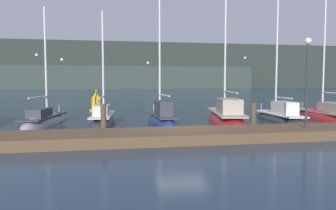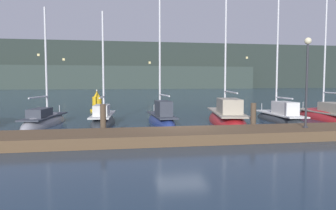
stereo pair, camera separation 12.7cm
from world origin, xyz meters
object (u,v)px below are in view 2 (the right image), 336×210
at_px(sailboat_berth_4, 162,121).
at_px(sailboat_berth_2, 44,123).
at_px(dock_lamppost, 307,68).
at_px(channel_buoy, 97,103).
at_px(sailboat_berth_3, 103,122).
at_px(sailboat_berth_5, 227,120).
at_px(sailboat_berth_7, 328,118).
at_px(sailboat_berth_6, 280,119).

bearing_deg(sailboat_berth_4, sailboat_berth_2, 175.74).
height_order(sailboat_berth_4, dock_lamppost, sailboat_berth_4).
height_order(sailboat_berth_4, channel_buoy, sailboat_berth_4).
height_order(sailboat_berth_3, sailboat_berth_4, sailboat_berth_4).
height_order(sailboat_berth_5, sailboat_berth_7, sailboat_berth_5).
xyz_separation_m(sailboat_berth_2, sailboat_berth_5, (11.32, -0.88, 0.07)).
xyz_separation_m(sailboat_berth_6, sailboat_berth_7, (3.76, 0.26, -0.06)).
bearing_deg(sailboat_berth_7, sailboat_berth_4, 179.58).
relative_size(sailboat_berth_5, channel_buoy, 6.67).
bearing_deg(sailboat_berth_3, sailboat_berth_5, -3.18).
distance_m(sailboat_berth_2, dock_lamppost, 15.04).
height_order(sailboat_berth_2, dock_lamppost, sailboat_berth_2).
relative_size(sailboat_berth_3, dock_lamppost, 1.79).
height_order(sailboat_berth_3, channel_buoy, sailboat_berth_3).
bearing_deg(sailboat_berth_5, sailboat_berth_7, 2.02).
distance_m(sailboat_berth_2, channel_buoy, 9.32).
bearing_deg(dock_lamppost, channel_buoy, 123.05).
height_order(sailboat_berth_2, sailboat_berth_7, sailboat_berth_7).
bearing_deg(sailboat_berth_5, sailboat_berth_2, 175.55).
bearing_deg(sailboat_berth_5, sailboat_berth_6, 0.10).
xyz_separation_m(sailboat_berth_2, sailboat_berth_3, (3.51, -0.45, 0.04)).
xyz_separation_m(sailboat_berth_6, channel_buoy, (-12.20, 9.73, 0.53)).
distance_m(sailboat_berth_3, sailboat_berth_4, 3.62).
xyz_separation_m(sailboat_berth_6, dock_lamppost, (-1.99, -5.95, 3.08)).
bearing_deg(sailboat_berth_4, channel_buoy, 114.64).
relative_size(sailboat_berth_6, sailboat_berth_7, 0.90).
height_order(sailboat_berth_6, dock_lamppost, sailboat_berth_6).
relative_size(channel_buoy, dock_lamppost, 0.45).
bearing_deg(sailboat_berth_5, channel_buoy, 131.07).
relative_size(sailboat_berth_2, sailboat_berth_6, 0.81).
relative_size(sailboat_berth_5, dock_lamppost, 3.01).
xyz_separation_m(channel_buoy, dock_lamppost, (10.20, -15.68, 2.55)).
bearing_deg(sailboat_berth_2, dock_lamppost, -27.63).
bearing_deg(dock_lamppost, sailboat_berth_7, 47.14).
distance_m(sailboat_berth_6, dock_lamppost, 6.99).
relative_size(sailboat_berth_7, channel_buoy, 5.69).
distance_m(sailboat_berth_2, sailboat_berth_4, 7.16).
xyz_separation_m(sailboat_berth_3, sailboat_berth_6, (11.51, -0.43, 0.03)).
bearing_deg(sailboat_berth_6, sailboat_berth_3, 177.87).
distance_m(sailboat_berth_7, channel_buoy, 18.57).
xyz_separation_m(sailboat_berth_3, sailboat_berth_5, (7.80, -0.43, 0.03)).
relative_size(sailboat_berth_4, channel_buoy, 4.52).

